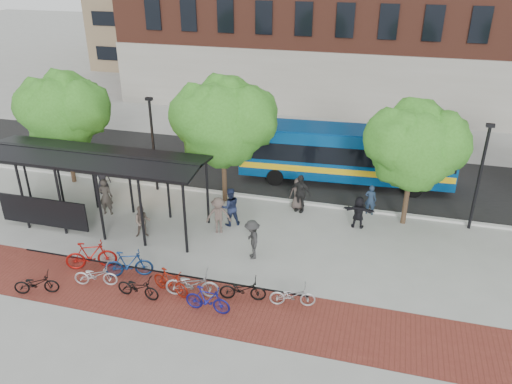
% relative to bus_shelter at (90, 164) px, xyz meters
% --- Properties ---
extents(ground, '(160.00, 160.00, 0.00)m').
position_rel_bus_shelter_xyz_m(ground, '(8.13, 0.48, -3.00)').
color(ground, '#9E9E99').
rests_on(ground, ground).
extents(asphalt_street, '(160.00, 8.00, 0.01)m').
position_rel_bus_shelter_xyz_m(asphalt_street, '(8.13, 8.48, -2.99)').
color(asphalt_street, black).
rests_on(asphalt_street, ground).
extents(curb, '(160.00, 0.25, 0.12)m').
position_rel_bus_shelter_xyz_m(curb, '(8.13, 4.48, -2.94)').
color(curb, '#B7B7B2').
rests_on(curb, ground).
extents(brick_strip, '(24.00, 3.00, 0.01)m').
position_rel_bus_shelter_xyz_m(brick_strip, '(6.13, -4.52, -3.00)').
color(brick_strip, maroon).
rests_on(brick_strip, ground).
extents(bike_rack_rail, '(12.00, 0.05, 0.95)m').
position_rel_bus_shelter_xyz_m(bike_rack_rail, '(4.83, -3.62, -3.00)').
color(bike_rack_rail, black).
rests_on(bike_rack_rail, ground).
extents(bus_shelter, '(10.60, 3.07, 3.60)m').
position_rel_bus_shelter_xyz_m(bus_shelter, '(0.00, 0.00, 0.00)').
color(bus_shelter, black).
rests_on(bus_shelter, ground).
extents(tree_a, '(4.90, 4.00, 6.18)m').
position_rel_bus_shelter_xyz_m(tree_a, '(-3.77, 3.83, 1.24)').
color(tree_a, '#382619').
rests_on(tree_a, ground).
extents(tree_b, '(5.15, 4.20, 6.47)m').
position_rel_bus_shelter_xyz_m(tree_b, '(5.23, 3.83, 1.46)').
color(tree_b, '#382619').
rests_on(tree_b, ground).
extents(tree_c, '(4.66, 3.80, 5.92)m').
position_rel_bus_shelter_xyz_m(tree_c, '(14.22, 3.83, 1.06)').
color(tree_c, '#382619').
rests_on(tree_c, ground).
extents(lamp_post_left, '(0.35, 0.20, 5.12)m').
position_rel_bus_shelter_xyz_m(lamp_post_left, '(1.13, 4.08, -0.25)').
color(lamp_post_left, black).
rests_on(lamp_post_left, ground).
extents(lamp_post_right, '(0.35, 0.20, 5.12)m').
position_rel_bus_shelter_xyz_m(lamp_post_right, '(17.13, 4.08, -0.25)').
color(lamp_post_right, black).
rests_on(lamp_post_right, ground).
extents(bus, '(11.71, 3.32, 3.12)m').
position_rel_bus_shelter_xyz_m(bus, '(10.83, 7.82, -1.21)').
color(bus, navy).
rests_on(bus, ground).
extents(bike_0, '(1.76, 1.11, 0.87)m').
position_rel_bus_shelter_xyz_m(bike_0, '(0.74, -5.55, -2.56)').
color(bike_0, black).
rests_on(bike_0, ground).
extents(bike_1, '(2.10, 1.37, 1.23)m').
position_rel_bus_shelter_xyz_m(bike_1, '(1.85, -3.52, -2.38)').
color(bike_1, maroon).
rests_on(bike_1, ground).
extents(bike_2, '(1.78, 0.96, 0.89)m').
position_rel_bus_shelter_xyz_m(bike_2, '(2.63, -4.49, -2.55)').
color(bike_2, '#B8B8BB').
rests_on(bike_2, ground).
extents(bike_3, '(1.99, 1.17, 1.16)m').
position_rel_bus_shelter_xyz_m(bike_3, '(3.60, -3.63, -2.42)').
color(bike_3, navy).
rests_on(bike_3, ground).
extents(bike_4, '(1.74, 0.69, 0.90)m').
position_rel_bus_shelter_xyz_m(bike_4, '(4.58, -4.76, -2.55)').
color(bike_4, black).
rests_on(bike_4, ground).
extents(bike_5, '(1.77, 0.98, 1.03)m').
position_rel_bus_shelter_xyz_m(bike_5, '(5.65, -4.20, -2.49)').
color(bike_5, maroon).
rests_on(bike_5, ground).
extents(bike_6, '(2.15, 1.04, 1.08)m').
position_rel_bus_shelter_xyz_m(bike_6, '(6.51, -4.14, -2.46)').
color(bike_6, '#969799').
rests_on(bike_6, ground).
extents(bike_7, '(1.74, 0.56, 1.03)m').
position_rel_bus_shelter_xyz_m(bike_7, '(7.38, -4.84, -2.48)').
color(bike_7, navy).
rests_on(bike_7, ground).
extents(bike_8, '(1.83, 0.91, 0.92)m').
position_rel_bus_shelter_xyz_m(bike_8, '(8.39, -3.84, -2.54)').
color(bike_8, black).
rests_on(bike_8, ground).
extents(bike_10, '(1.77, 0.91, 0.89)m').
position_rel_bus_shelter_xyz_m(bike_10, '(10.25, -3.69, -2.55)').
color(bike_10, '#AFAFB1').
rests_on(bike_10, ground).
extents(pedestrian_0, '(0.96, 0.94, 1.66)m').
position_rel_bus_shelter_xyz_m(pedestrian_0, '(-1.50, 3.00, -2.17)').
color(pedestrian_0, black).
rests_on(pedestrian_0, ground).
extents(pedestrian_1, '(0.76, 0.56, 1.91)m').
position_rel_bus_shelter_xyz_m(pedestrian_1, '(0.00, 0.84, -2.04)').
color(pedestrian_1, '#37312C').
rests_on(pedestrian_1, ground).
extents(pedestrian_2, '(1.16, 1.09, 1.89)m').
position_rel_bus_shelter_xyz_m(pedestrian_2, '(6.19, 1.44, -2.05)').
color(pedestrian_2, '#1B2340').
rests_on(pedestrian_2, ground).
extents(pedestrian_3, '(1.29, 0.99, 1.77)m').
position_rel_bus_shelter_xyz_m(pedestrian_3, '(5.91, 0.60, -2.11)').
color(pedestrian_3, brown).
rests_on(pedestrian_3, ground).
extents(pedestrian_4, '(1.24, 0.80, 1.96)m').
position_rel_bus_shelter_xyz_m(pedestrian_4, '(9.10, 3.68, -2.02)').
color(pedestrian_4, black).
rests_on(pedestrian_4, ground).
extents(pedestrian_5, '(1.47, 0.49, 1.58)m').
position_rel_bus_shelter_xyz_m(pedestrian_5, '(12.05, 2.79, -2.21)').
color(pedestrian_5, black).
rests_on(pedestrian_5, ground).
extents(pedestrian_6, '(0.91, 0.71, 1.65)m').
position_rel_bus_shelter_xyz_m(pedestrian_6, '(8.95, 3.91, -2.17)').
color(pedestrian_6, '#423834').
rests_on(pedestrian_6, ground).
extents(pedestrian_7, '(0.61, 0.43, 1.56)m').
position_rel_bus_shelter_xyz_m(pedestrian_7, '(12.51, 4.28, -2.22)').
color(pedestrian_7, '#1D2D44').
rests_on(pedestrian_7, ground).
extents(pedestrian_8, '(0.91, 0.83, 1.53)m').
position_rel_bus_shelter_xyz_m(pedestrian_8, '(2.71, -0.65, -2.23)').
color(pedestrian_8, brown).
rests_on(pedestrian_8, ground).
extents(pedestrian_9, '(1.09, 1.32, 1.77)m').
position_rel_bus_shelter_xyz_m(pedestrian_9, '(7.97, -1.02, -2.11)').
color(pedestrian_9, '#282828').
rests_on(pedestrian_9, ground).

